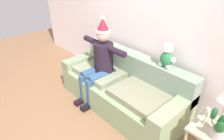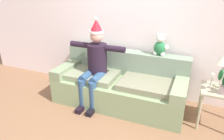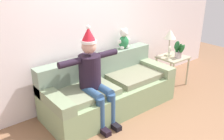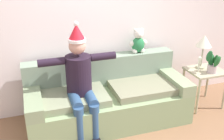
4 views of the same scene
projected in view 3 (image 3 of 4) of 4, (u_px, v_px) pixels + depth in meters
The scene contains 9 objects.
ground_plane at pixel (150, 134), 3.64m from camera, with size 10.00×10.00×0.00m, color #886044.
back_wall at pixel (89, 26), 4.25m from camera, with size 7.00×0.10×2.70m, color white.
couch at pixel (108, 89), 4.24m from camera, with size 2.28×0.94×0.89m.
person_seated at pixel (93, 76), 3.71m from camera, with size 1.02×0.77×1.53m.
teddy_bear at pixel (124, 40), 4.51m from camera, with size 0.29×0.17×0.38m.
side_table at pixel (172, 61), 5.03m from camera, with size 0.55×0.49×0.62m.
table_lamp at pixel (170, 36), 4.89m from camera, with size 0.24×0.24×0.54m.
potted_plant at pixel (179, 50), 4.86m from camera, with size 0.22×0.24×0.38m.
candle_tall at pixel (170, 51), 4.83m from camera, with size 0.04×0.04×0.24m.
Camera 3 is at (-2.32, -2.00, 2.27)m, focal length 39.52 mm.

